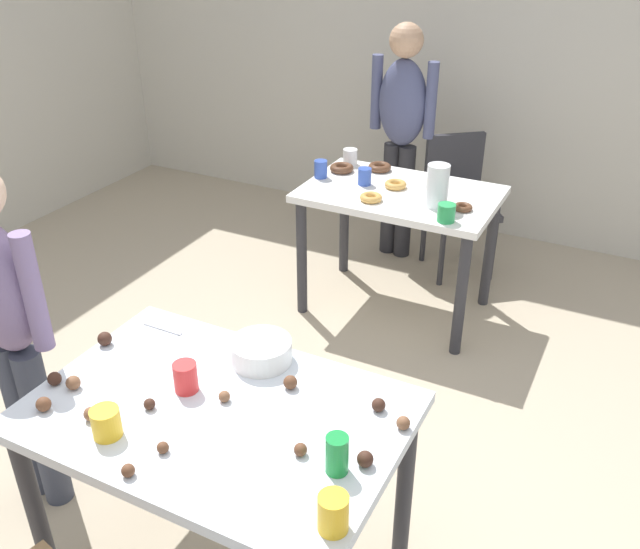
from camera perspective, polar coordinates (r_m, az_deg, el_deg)
name	(u,v)px	position (r m, az deg, el deg)	size (l,w,h in m)	color
ground_plane	(275,543)	(2.83, -3.77, -21.36)	(6.40, 6.40, 0.00)	tan
wall_back	(514,48)	(4.91, 15.81, 17.60)	(6.40, 0.10, 2.60)	beige
dining_table_near	(218,433)	(2.31, -8.44, -12.89)	(1.19, 0.80, 0.75)	silver
dining_table_far	(399,210)	(3.89, 6.59, 5.31)	(1.06, 0.69, 0.75)	white
chair_far_table	(457,195)	(4.51, 11.31, 6.45)	(0.56, 0.56, 0.87)	#2D2D33
person_girl_near	(7,319)	(2.70, -24.55, -3.38)	(0.45, 0.22, 1.43)	#383D4C
person_adult_far	(402,123)	(4.48, 6.79, 12.35)	(0.46, 0.24, 1.53)	#28282D
mixing_bowl	(261,351)	(2.41, -4.90, -6.36)	(0.21, 0.21, 0.08)	white
soda_can	(337,454)	(1.98, 1.42, -14.69)	(0.07, 0.07, 0.12)	#198438
fork_near	(163,329)	(2.65, -12.93, -4.39)	(0.17, 0.02, 0.01)	silver
cup_near_0	(333,513)	(1.84, 1.10, -19.17)	(0.08, 0.08, 0.11)	yellow
cup_near_1	(186,377)	(2.31, -11.09, -8.36)	(0.08, 0.08, 0.10)	red
cup_near_2	(106,423)	(2.19, -17.32, -11.66)	(0.09, 0.09, 0.09)	yellow
cake_ball_0	(43,404)	(2.37, -21.96, -9.95)	(0.05, 0.05, 0.05)	brown
cake_ball_1	(73,383)	(2.43, -19.79, -8.44)	(0.05, 0.05, 0.05)	brown
cake_ball_2	(365,459)	(2.02, 3.77, -15.03)	(0.05, 0.05, 0.05)	#3D2319
cake_ball_3	(224,396)	(2.26, -7.94, -9.99)	(0.04, 0.04, 0.04)	brown
cake_ball_4	(290,382)	(2.29, -2.48, -8.92)	(0.05, 0.05, 0.05)	brown
cake_ball_5	(301,450)	(2.06, -1.63, -14.32)	(0.04, 0.04, 0.04)	brown
cake_ball_6	(128,471)	(2.07, -15.63, -15.39)	(0.04, 0.04, 0.04)	brown
cake_ball_7	(55,379)	(2.47, -21.16, -8.06)	(0.05, 0.05, 0.05)	#3D2319
cake_ball_8	(149,404)	(2.27, -13.96, -10.39)	(0.04, 0.04, 0.04)	#3D2319
cake_ball_9	(379,405)	(2.21, 4.88, -10.73)	(0.04, 0.04, 0.04)	#3D2319
cake_ball_10	(105,339)	(2.61, -17.42, -5.11)	(0.05, 0.05, 0.05)	#3D2319
cake_ball_11	(91,414)	(2.28, -18.47, -10.91)	(0.05, 0.05, 0.05)	brown
cake_ball_12	(163,448)	(2.11, -12.91, -13.82)	(0.04, 0.04, 0.04)	brown
cake_ball_13	(403,423)	(2.15, 6.92, -12.13)	(0.04, 0.04, 0.04)	brown
pitcher_far	(437,186)	(3.63, 9.71, 7.26)	(0.12, 0.12, 0.23)	white
cup_far_0	(365,176)	(3.90, 3.72, 8.12)	(0.08, 0.08, 0.10)	#3351B2
cup_far_1	(350,157)	(4.21, 2.52, 9.73)	(0.09, 0.09, 0.09)	white
cup_far_2	(446,213)	(3.49, 10.43, 5.06)	(0.09, 0.09, 0.09)	green
cup_far_3	(321,169)	(3.99, 0.06, 8.74)	(0.08, 0.08, 0.10)	#3351B2
donut_far_0	(396,185)	(3.88, 6.29, 7.42)	(0.12, 0.12, 0.04)	gold
donut_far_1	(463,207)	(3.64, 11.76, 5.48)	(0.10, 0.10, 0.03)	brown
donut_far_2	(342,168)	(4.10, 1.81, 8.82)	(0.14, 0.14, 0.04)	brown
donut_far_3	(380,167)	(4.13, 4.97, 8.86)	(0.14, 0.14, 0.04)	brown
donut_far_4	(371,198)	(3.69, 4.25, 6.38)	(0.12, 0.12, 0.04)	gold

